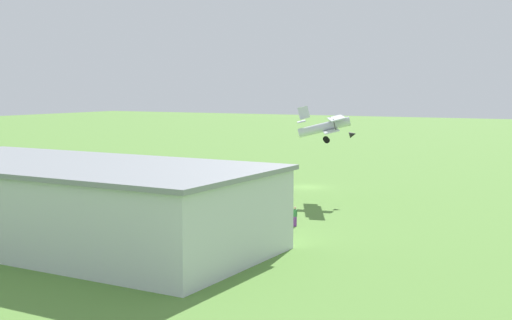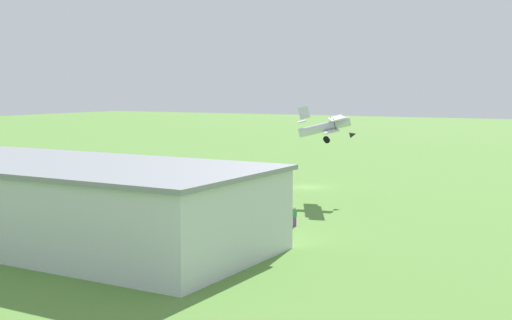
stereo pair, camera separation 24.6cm
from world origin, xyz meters
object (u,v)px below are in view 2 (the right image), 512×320
(biplane, at_px, (327,126))
(person_by_parked_cars, at_px, (295,217))
(hangar, at_px, (70,203))
(person_watching_takeoff, at_px, (73,191))
(person_beside_truck, at_px, (127,197))
(person_walking_on_apron, at_px, (62,198))
(person_near_hangar_door, at_px, (103,198))
(car_green, at_px, (11,195))

(biplane, relative_size, person_by_parked_cars, 4.50)
(hangar, bearing_deg, person_watching_takeoff, -46.73)
(hangar, bearing_deg, person_by_parked_cars, -131.03)
(biplane, distance_m, person_watching_takeoff, 28.45)
(biplane, xyz_separation_m, person_beside_truck, (16.90, 12.95, -7.11))
(person_beside_truck, height_order, person_walking_on_apron, person_walking_on_apron)
(person_near_hangar_door, bearing_deg, person_watching_takeoff, -13.97)
(person_beside_truck, xyz_separation_m, person_by_parked_cars, (-20.19, 1.93, 0.07))
(hangar, distance_m, biplane, 30.95)
(biplane, relative_size, person_walking_on_apron, 4.40)
(person_watching_takeoff, height_order, person_by_parked_cars, person_watching_takeoff)
(hangar, xyz_separation_m, person_walking_on_apron, (12.53, -11.86, -2.29))
(car_green, xyz_separation_m, person_beside_truck, (-10.72, -5.65, -0.08))
(hangar, bearing_deg, person_near_hangar_door, -56.68)
(person_watching_takeoff, distance_m, person_walking_on_apron, 4.84)
(hangar, height_order, person_near_hangar_door, hangar)
(biplane, height_order, person_watching_takeoff, biplane)
(hangar, height_order, person_by_parked_cars, hangar)
(hangar, bearing_deg, person_walking_on_apron, -43.43)
(person_watching_takeoff, relative_size, person_by_parked_cars, 1.01)
(hangar, height_order, person_watching_takeoff, hangar)
(person_beside_truck, relative_size, person_by_parked_cars, 0.93)
(biplane, xyz_separation_m, person_walking_on_apron, (21.68, 17.33, -7.02))
(car_green, relative_size, person_watching_takeoff, 2.73)
(car_green, xyz_separation_m, person_watching_takeoff, (-3.42, -5.40, 0.00))
(biplane, relative_size, person_beside_truck, 4.85)
(person_walking_on_apron, bearing_deg, person_beside_truck, -137.56)
(person_watching_takeoff, xyz_separation_m, person_beside_truck, (-7.31, -0.24, -0.08))
(biplane, bearing_deg, person_by_parked_cars, 102.46)
(car_green, height_order, person_watching_takeoff, person_watching_takeoff)
(car_green, height_order, person_walking_on_apron, person_walking_on_apron)
(biplane, bearing_deg, hangar, 72.58)
(biplane, xyz_separation_m, person_near_hangar_door, (18.78, 14.55, -7.14))
(car_green, distance_m, person_beside_truck, 12.12)
(person_near_hangar_door, bearing_deg, person_beside_truck, -139.70)
(car_green, bearing_deg, person_walking_on_apron, -167.90)
(person_near_hangar_door, bearing_deg, biplane, -142.24)
(biplane, bearing_deg, person_near_hangar_door, 37.76)
(person_watching_takeoff, relative_size, person_walking_on_apron, 0.99)
(biplane, xyz_separation_m, person_by_parked_cars, (-3.29, 14.89, -7.04))
(person_walking_on_apron, relative_size, person_by_parked_cars, 1.02)
(person_near_hangar_door, relative_size, person_beside_truck, 0.96)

